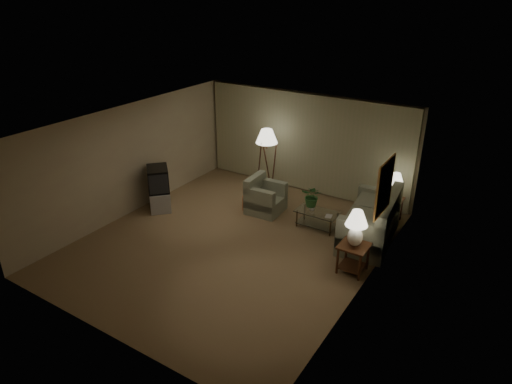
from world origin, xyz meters
TOP-DOWN VIEW (x-y plane):
  - ground at (0.00, 0.00)m, footprint 7.00×7.00m
  - room_shell at (0.02, 1.51)m, footprint 6.04×7.02m
  - sofa at (2.50, 1.71)m, footprint 2.20×1.42m
  - armchair at (-0.17, 1.68)m, footprint 0.93×0.89m
  - side_table_near at (2.65, 0.36)m, footprint 0.56×0.56m
  - side_table_far at (2.65, 2.90)m, footprint 0.46×0.39m
  - table_lamp_near at (2.65, 0.36)m, footprint 0.44×0.44m
  - table_lamp_far at (2.65, 2.90)m, footprint 0.37×0.37m
  - coffee_table at (1.28, 1.61)m, footprint 0.99×0.54m
  - tv_cabinet at (-2.55, 0.42)m, footprint 1.30×1.30m
  - crt_tv at (-2.55, 0.42)m, footprint 1.20×1.20m
  - floor_lamp at (-0.76, 2.69)m, footprint 0.58×0.58m
  - ottoman at (-0.50, 1.61)m, footprint 0.63×0.63m
  - vase at (1.13, 1.61)m, footprint 0.18×0.18m
  - flowers at (1.13, 1.61)m, footprint 0.50×0.45m
  - book at (1.53, 1.51)m, footprint 0.19×0.23m

SIDE VIEW (x-z plane):
  - ground at x=0.00m, z-range 0.00..0.00m
  - ottoman at x=-0.50m, z-range 0.00..0.36m
  - tv_cabinet at x=-2.55m, z-range 0.00..0.50m
  - coffee_table at x=1.28m, z-range 0.07..0.48m
  - armchair at x=-0.17m, z-range 0.00..0.72m
  - side_table_far at x=2.65m, z-range 0.09..0.69m
  - side_table_near at x=2.65m, z-range 0.11..0.71m
  - book at x=1.53m, z-range 0.41..0.43m
  - sofa at x=2.50m, z-range 0.00..0.88m
  - vase at x=1.13m, z-range 0.41..0.56m
  - crt_tv at x=-2.55m, z-range 0.50..1.10m
  - flowers at x=1.13m, z-range 0.56..1.09m
  - floor_lamp at x=-0.76m, z-range 0.04..1.83m
  - table_lamp_far at x=2.65m, z-range 0.66..1.29m
  - table_lamp_near at x=2.65m, z-range 0.67..1.42m
  - room_shell at x=0.02m, z-range 0.39..3.11m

